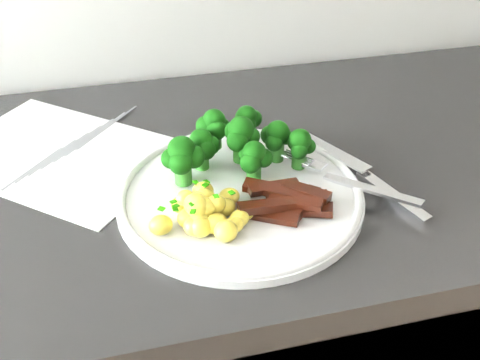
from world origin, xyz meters
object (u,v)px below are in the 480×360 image
plate (240,194)px  knife (374,183)px  broccoli (233,141)px  fork (352,181)px  beef_strips (289,201)px  potatoes (205,212)px  recipe_paper (59,154)px

plate → knife: bearing=-6.1°
broccoli → fork: bearing=-30.1°
plate → broccoli: size_ratio=1.54×
beef_strips → knife: bearing=11.2°
knife → broccoli: bearing=155.8°
fork → potatoes: bearing=-172.0°
beef_strips → fork: size_ratio=0.73×
beef_strips → fork: 0.09m
broccoli → recipe_paper: bearing=155.5°
recipe_paper → knife: 0.43m
broccoli → knife: bearing=-24.2°
recipe_paper → plate: size_ratio=1.22×
plate → potatoes: (-0.05, -0.05, 0.02)m
potatoes → knife: 0.23m
knife → recipe_paper: bearing=155.6°
broccoli → beef_strips: broccoli is taller
potatoes → fork: bearing=8.0°
fork → knife: fork is taller
potatoes → beef_strips: potatoes is taller
broccoli → fork: size_ratio=1.26×
recipe_paper → plate: 0.27m
plate → broccoli: 0.07m
plate → beef_strips: (0.05, -0.04, 0.01)m
plate → potatoes: bearing=-137.8°
fork → knife: 0.03m
recipe_paper → beef_strips: bearing=-36.8°
plate → beef_strips: bearing=-40.5°
fork → broccoli: bearing=149.9°
potatoes → fork: 0.19m
potatoes → broccoli: bearing=61.3°
plate → fork: (0.14, -0.02, 0.01)m
plate → fork: bearing=-8.6°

